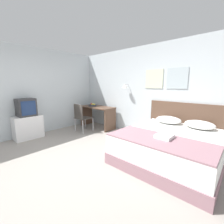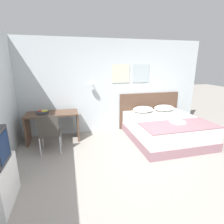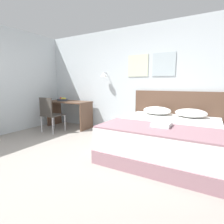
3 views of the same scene
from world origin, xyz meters
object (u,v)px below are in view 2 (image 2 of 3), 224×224
(folded_towel_near_foot, at_px, (178,122))
(bed, at_px, (165,129))
(fruit_bowl, at_px, (42,112))
(pillow_left, at_px, (143,109))
(throw_blanket, at_px, (179,125))
(headboard, at_px, (149,110))
(pillow_right, at_px, (164,108))
(desk, at_px, (53,121))
(desk_chair, at_px, (49,131))

(folded_towel_near_foot, bearing_deg, bed, 95.45)
(fruit_bowl, bearing_deg, pillow_left, 1.99)
(bed, xyz_separation_m, fruit_bowl, (-3.12, 0.62, 0.51))
(pillow_left, xyz_separation_m, throw_blanket, (0.35, -1.28, -0.08))
(folded_towel_near_foot, bearing_deg, headboard, 91.63)
(pillow_left, height_order, folded_towel_near_foot, pillow_left)
(fruit_bowl, bearing_deg, throw_blanket, -20.83)
(pillow_right, bearing_deg, headboard, 138.50)
(folded_towel_near_foot, relative_size, desk, 0.23)
(pillow_left, xyz_separation_m, desk, (-2.55, -0.06, -0.13))
(headboard, height_order, pillow_right, headboard)
(bed, relative_size, fruit_bowl, 6.61)
(bed, bearing_deg, pillow_left, 115.89)
(bed, bearing_deg, headboard, 90.00)
(bed, height_order, throw_blanket, throw_blanket)
(desk, bearing_deg, pillow_left, 1.44)
(headboard, bearing_deg, desk, -172.73)
(headboard, xyz_separation_m, desk_chair, (-2.92, -1.07, -0.01))
(pillow_right, xyz_separation_m, folded_towel_near_foot, (-0.30, -1.15, -0.03))
(pillow_left, distance_m, desk, 2.56)
(bed, relative_size, folded_towel_near_foot, 6.58)
(throw_blanket, xyz_separation_m, desk_chair, (-2.92, 0.52, -0.06))
(folded_towel_near_foot, bearing_deg, throw_blanket, -106.68)
(desk_chair, height_order, fruit_bowl, desk_chair)
(bed, bearing_deg, folded_towel_near_foot, -84.55)
(pillow_left, relative_size, throw_blanket, 0.35)
(throw_blanket, xyz_separation_m, folded_towel_near_foot, (0.04, 0.14, 0.04))
(throw_blanket, xyz_separation_m, fruit_bowl, (-3.12, 1.19, 0.20))
(headboard, xyz_separation_m, pillow_left, (-0.35, -0.31, 0.12))
(pillow_right, bearing_deg, desk_chair, -166.82)
(bed, height_order, pillow_left, pillow_left)
(headboard, distance_m, desk_chair, 3.11)
(throw_blanket, bearing_deg, pillow_left, 105.06)
(desk_chair, bearing_deg, pillow_right, 13.18)
(desk_chair, bearing_deg, headboard, 20.12)
(pillow_left, relative_size, desk, 0.47)
(bed, xyz_separation_m, throw_blanket, (0.00, -0.57, 0.31))
(bed, height_order, desk, desk)
(folded_towel_near_foot, distance_m, desk_chair, 2.99)
(headboard, height_order, fruit_bowl, headboard)
(bed, relative_size, pillow_left, 3.23)
(headboard, bearing_deg, bed, -90.00)
(throw_blanket, bearing_deg, desk_chair, 169.94)
(pillow_left, bearing_deg, throw_blanket, -74.94)
(fruit_bowl, bearing_deg, desk, 8.28)
(desk, xyz_separation_m, desk_chair, (-0.02, -0.70, -0.01))
(pillow_right, height_order, throw_blanket, pillow_right)
(pillow_right, xyz_separation_m, desk, (-3.25, -0.06, -0.13))
(headboard, distance_m, fruit_bowl, 3.16)
(folded_towel_near_foot, bearing_deg, desk, 159.81)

